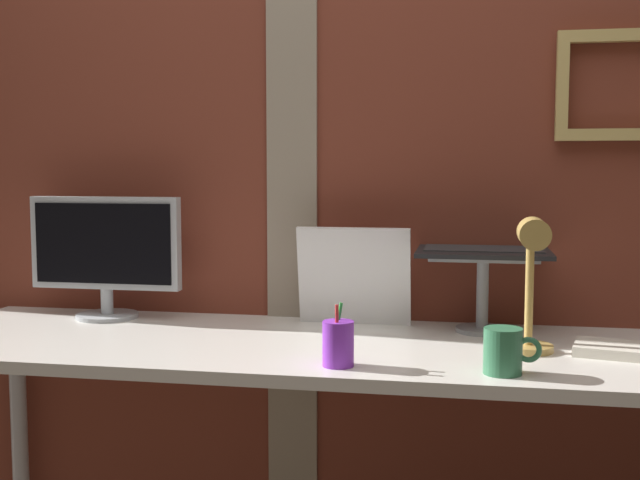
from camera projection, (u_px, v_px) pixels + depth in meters
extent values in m
cube|color=brown|center=(334.00, 134.00, 2.34)|extent=(3.28, 0.12, 2.54)
cube|color=gray|center=(292.00, 133.00, 2.30)|extent=(0.15, 0.01, 2.54)
cube|color=tan|center=(615.00, 36.00, 2.10)|extent=(0.29, 0.03, 0.03)
cube|color=tan|center=(611.00, 135.00, 2.12)|extent=(0.29, 0.03, 0.03)
cube|color=tan|center=(562.00, 86.00, 2.13)|extent=(0.03, 0.03, 0.23)
cube|color=silver|center=(313.00, 348.00, 2.01)|extent=(2.10, 0.65, 0.03)
cylinder|color=#B2B2B7|center=(19.00, 430.00, 2.49)|extent=(0.05, 0.05, 0.70)
cylinder|color=#ADB2B7|center=(107.00, 316.00, 2.33)|extent=(0.18, 0.18, 0.01)
cylinder|color=#ADB2B7|center=(107.00, 301.00, 2.33)|extent=(0.04, 0.04, 0.07)
cube|color=#ADB2B7|center=(106.00, 243.00, 2.31)|extent=(0.45, 0.04, 0.27)
cube|color=black|center=(102.00, 244.00, 2.29)|extent=(0.42, 0.00, 0.23)
cylinder|color=gray|center=(482.00, 330.00, 2.13)|extent=(0.14, 0.14, 0.01)
cylinder|color=gray|center=(482.00, 293.00, 2.12)|extent=(0.03, 0.03, 0.19)
cube|color=gray|center=(483.00, 256.00, 2.11)|extent=(0.28, 0.22, 0.01)
cube|color=black|center=(483.00, 252.00, 2.11)|extent=(0.35, 0.26, 0.01)
cube|color=#2D2D30|center=(483.00, 249.00, 2.13)|extent=(0.31, 0.17, 0.00)
cube|color=black|center=(483.00, 204.00, 2.27)|extent=(0.35, 0.09, 0.23)
cube|color=black|center=(483.00, 205.00, 2.27)|extent=(0.32, 0.07, 0.20)
cube|color=white|center=(354.00, 276.00, 2.21)|extent=(0.31, 0.07, 0.28)
cylinder|color=tan|center=(528.00, 348.00, 1.91)|extent=(0.12, 0.12, 0.02)
cylinder|color=tan|center=(529.00, 284.00, 1.90)|extent=(0.02, 0.02, 0.30)
cylinder|color=tan|center=(534.00, 233.00, 1.80)|extent=(0.07, 0.11, 0.07)
cylinder|color=purple|center=(338.00, 344.00, 1.76)|extent=(0.07, 0.07, 0.10)
cylinder|color=green|center=(336.00, 331.00, 1.78)|extent=(0.03, 0.02, 0.13)
cylinder|color=red|center=(337.00, 334.00, 1.75)|extent=(0.01, 0.01, 0.13)
cylinder|color=#33724C|center=(503.00, 351.00, 1.70)|extent=(0.08, 0.08, 0.10)
torus|color=#33724C|center=(529.00, 350.00, 1.69)|extent=(0.06, 0.01, 0.06)
cube|color=silver|center=(619.00, 350.00, 1.87)|extent=(0.23, 0.18, 0.02)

